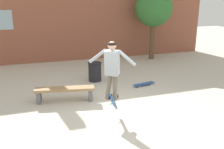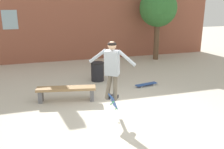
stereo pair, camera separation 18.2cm
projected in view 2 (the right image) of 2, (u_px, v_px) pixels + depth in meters
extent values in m
plane|color=beige|center=(128.00, 120.00, 6.63)|extent=(40.00, 40.00, 0.00)
cube|color=#93513D|center=(78.00, 21.00, 12.94)|extent=(15.03, 0.40, 4.04)
cube|color=#99B7C6|center=(10.00, 20.00, 11.78)|extent=(0.70, 0.02, 0.90)
cylinder|color=brown|center=(156.00, 41.00, 13.19)|extent=(0.28, 0.28, 1.96)
sphere|color=#337033|center=(158.00, 8.00, 12.70)|extent=(1.92, 1.92, 1.92)
cube|color=#99754C|center=(66.00, 88.00, 7.77)|extent=(1.86, 0.71, 0.08)
cube|color=slate|center=(41.00, 96.00, 7.76)|extent=(0.18, 0.33, 0.38)
cube|color=slate|center=(92.00, 94.00, 7.91)|extent=(0.18, 0.33, 0.38)
cylinder|color=black|center=(97.00, 72.00, 9.78)|extent=(0.50, 0.50, 0.74)
torus|color=black|center=(97.00, 63.00, 9.67)|extent=(0.54, 0.54, 0.04)
cube|color=#9EA8B2|center=(112.00, 63.00, 6.19)|extent=(0.43, 0.42, 0.64)
sphere|color=tan|center=(112.00, 46.00, 6.07)|extent=(0.29, 0.29, 0.21)
ellipsoid|color=black|center=(112.00, 44.00, 6.06)|extent=(0.31, 0.31, 0.12)
cylinder|color=#6B6051|center=(109.00, 86.00, 6.39)|extent=(0.31, 0.27, 0.70)
cube|color=black|center=(109.00, 97.00, 6.51)|extent=(0.23, 0.27, 0.07)
cylinder|color=#6B6051|center=(115.00, 86.00, 6.34)|extent=(0.22, 0.33, 0.70)
cube|color=black|center=(115.00, 97.00, 6.46)|extent=(0.23, 0.27, 0.07)
cylinder|color=#9EA8B2|center=(98.00, 56.00, 6.27)|extent=(0.43, 0.35, 0.39)
cylinder|color=#9EA8B2|center=(127.00, 58.00, 6.03)|extent=(0.43, 0.35, 0.39)
cube|color=#2D519E|center=(113.00, 102.00, 6.55)|extent=(0.38, 0.61, 0.63)
cylinder|color=green|center=(111.00, 104.00, 6.79)|extent=(0.07, 0.05, 0.08)
cylinder|color=green|center=(116.00, 109.00, 6.69)|extent=(0.07, 0.05, 0.08)
cylinder|color=green|center=(108.00, 97.00, 6.38)|extent=(0.07, 0.05, 0.08)
cylinder|color=green|center=(113.00, 102.00, 6.29)|extent=(0.07, 0.05, 0.08)
cube|color=#2D519E|center=(146.00, 84.00, 9.25)|extent=(0.90, 0.37, 0.02)
cylinder|color=silver|center=(150.00, 83.00, 9.48)|extent=(0.06, 0.03, 0.05)
cylinder|color=silver|center=(154.00, 85.00, 9.29)|extent=(0.06, 0.03, 0.05)
cylinder|color=silver|center=(139.00, 85.00, 9.23)|extent=(0.06, 0.03, 0.05)
cylinder|color=silver|center=(142.00, 87.00, 9.05)|extent=(0.06, 0.03, 0.05)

